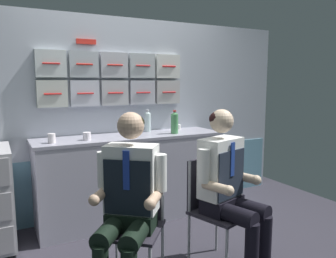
# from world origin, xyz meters

# --- Properties ---
(galley_bulkhead) EXTENTS (4.20, 0.14, 2.15)m
(galley_bulkhead) POSITION_xyz_m (-0.01, 1.37, 1.07)
(galley_bulkhead) COLOR #AEB5C2
(galley_bulkhead) RESTS_ON ground
(galley_counter) EXTENTS (1.97, 0.53, 0.91)m
(galley_counter) POSITION_xyz_m (-0.01, 1.09, 0.45)
(galley_counter) COLOR #ABA9BA
(galley_counter) RESTS_ON ground
(folding_chair_left) EXTENTS (0.56, 0.56, 0.85)m
(folding_chair_left) POSITION_xyz_m (-0.40, -0.01, 0.53)
(folding_chair_left) COLOR #A8AAAF
(folding_chair_left) RESTS_ON ground
(crew_member_left) EXTENTS (0.62, 0.66, 1.26)m
(crew_member_left) POSITION_xyz_m (-0.50, -0.14, 0.69)
(crew_member_left) COLOR black
(crew_member_left) RESTS_ON ground
(folding_chair_right) EXTENTS (0.50, 0.50, 0.85)m
(folding_chair_right) POSITION_xyz_m (0.25, -0.04, 0.53)
(folding_chair_right) COLOR #A8AAAF
(folding_chair_right) RESTS_ON ground
(crew_member_right) EXTENTS (0.51, 0.66, 1.26)m
(crew_member_right) POSITION_xyz_m (0.30, -0.19, 0.69)
(crew_member_right) COLOR black
(crew_member_right) RESTS_ON ground
(water_bottle_clear) EXTENTS (0.07, 0.07, 0.25)m
(water_bottle_clear) POSITION_xyz_m (0.26, 1.25, 1.02)
(water_bottle_clear) COLOR silver
(water_bottle_clear) RESTS_ON galley_counter
(water_bottle_blue_cap) EXTENTS (0.08, 0.08, 0.25)m
(water_bottle_blue_cap) POSITION_xyz_m (0.46, 0.99, 1.03)
(water_bottle_blue_cap) COLOR #4E975A
(water_bottle_blue_cap) RESTS_ON galley_counter
(coffee_cup_spare) EXTENTS (0.07, 0.07, 0.09)m
(coffee_cup_spare) POSITION_xyz_m (-0.81, 1.00, 0.95)
(coffee_cup_spare) COLOR white
(coffee_cup_spare) RESTS_ON galley_counter
(coffee_cup_white) EXTENTS (0.07, 0.07, 0.06)m
(coffee_cup_white) POSITION_xyz_m (0.65, 1.26, 0.94)
(coffee_cup_white) COLOR white
(coffee_cup_white) RESTS_ON galley_counter
(paper_cup_blue) EXTENTS (0.08, 0.08, 0.08)m
(paper_cup_blue) POSITION_xyz_m (-0.49, 1.01, 0.95)
(paper_cup_blue) COLOR white
(paper_cup_blue) RESTS_ON galley_counter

